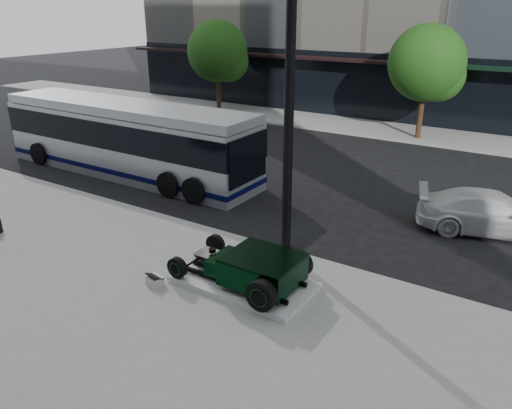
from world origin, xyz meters
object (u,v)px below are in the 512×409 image
Objects in this scene: hot_rod at (255,268)px; lamppost at (289,116)px; transit_bus at (127,138)px; white_sedan at (492,213)px.

lamppost is (-0.30, 2.04, 3.29)m from hot_rod.
lamppost reaches higher than hot_rod.
transit_bus is (-9.35, 3.14, -2.50)m from lamppost.
white_sedan reaches higher than hot_rod.
transit_bus is 13.97m from white_sedan.
hot_rod is 0.73× the size of white_sedan.
transit_bus is at bearing 80.82° from white_sedan.
white_sedan is (4.49, 4.91, -3.35)m from lamppost.
transit_bus is at bearing 161.42° from lamppost.
white_sedan is at bearing 7.27° from transit_bus.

